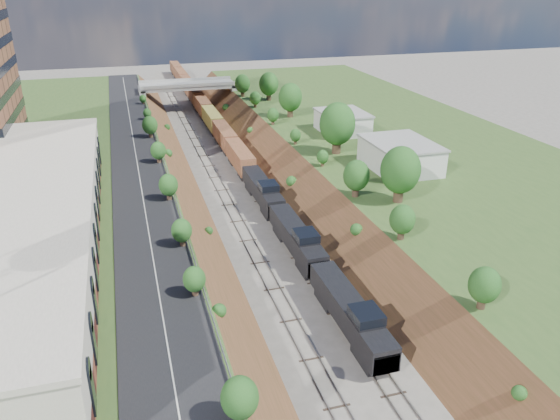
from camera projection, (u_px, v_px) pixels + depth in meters
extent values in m
cube|color=#365523|center=(16.00, 204.00, 78.27)|extent=(44.00, 180.00, 5.00)
cube|color=#365523|center=(425.00, 162.00, 95.31)|extent=(44.00, 180.00, 5.00)
cube|color=brown|center=(172.00, 203.00, 84.95)|extent=(10.00, 180.00, 10.00)
cube|color=brown|center=(306.00, 189.00, 90.64)|extent=(10.00, 180.00, 10.00)
cube|color=gray|center=(225.00, 197.00, 87.09)|extent=(1.58, 180.00, 0.18)
cube|color=gray|center=(257.00, 193.00, 88.43)|extent=(1.58, 180.00, 0.18)
cube|color=black|center=(139.00, 175.00, 81.76)|extent=(8.00, 180.00, 0.10)
cube|color=#99999E|center=(167.00, 170.00, 82.62)|extent=(0.06, 171.00, 0.30)
cube|color=maroon|center=(31.00, 244.00, 58.78)|extent=(14.00, 62.00, 2.20)
cube|color=beige|center=(25.00, 217.00, 57.48)|extent=(14.00, 62.00, 4.30)
cube|color=beige|center=(21.00, 196.00, 56.51)|extent=(14.30, 62.30, 0.50)
cube|color=gray|center=(143.00, 101.00, 138.06)|extent=(1.50, 8.00, 6.20)
cube|color=gray|center=(232.00, 95.00, 144.00)|extent=(1.50, 8.00, 6.20)
cube|color=gray|center=(187.00, 86.00, 139.79)|extent=(24.00, 8.00, 1.00)
cube|color=gray|center=(189.00, 86.00, 135.95)|extent=(24.00, 0.30, 0.80)
cube|color=gray|center=(185.00, 80.00, 142.98)|extent=(24.00, 0.30, 0.80)
cube|color=silver|center=(400.00, 156.00, 84.02)|extent=(9.00, 12.00, 4.00)
cube|color=silver|center=(342.00, 123.00, 103.31)|extent=(8.00, 10.00, 3.60)
cylinder|color=#473323|center=(398.00, 192.00, 72.08)|extent=(1.30, 1.30, 2.62)
ellipsoid|color=#1F511C|center=(401.00, 170.00, 70.81)|extent=(5.25, 5.25, 6.30)
cylinder|color=#473323|center=(207.00, 317.00, 47.34)|extent=(0.66, 0.66, 1.22)
ellipsoid|color=#1F511C|center=(206.00, 302.00, 46.75)|extent=(2.45, 2.45, 2.94)
cube|color=black|center=(371.00, 357.00, 50.35)|extent=(2.40, 4.00, 0.90)
cube|color=black|center=(350.00, 311.00, 54.15)|extent=(2.70, 16.20, 2.48)
cube|color=black|center=(379.00, 355.00, 48.49)|extent=(2.48, 3.00, 1.80)
cube|color=silver|center=(380.00, 346.00, 48.09)|extent=(2.48, 3.00, 0.15)
cube|color=black|center=(366.00, 315.00, 50.20)|extent=(2.65, 3.10, 0.90)
cube|color=black|center=(297.00, 237.00, 69.27)|extent=(2.70, 16.20, 2.48)
cube|color=black|center=(262.00, 190.00, 84.38)|extent=(2.70, 16.20, 2.48)
cube|color=brown|center=(198.00, 98.00, 143.20)|extent=(2.70, 116.00, 3.24)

